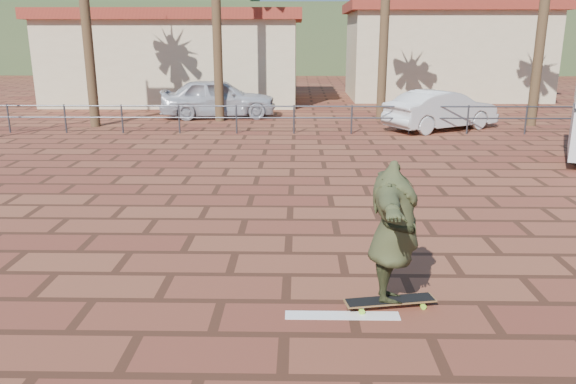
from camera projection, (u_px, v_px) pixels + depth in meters
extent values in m
plane|color=brown|center=(287.00, 275.00, 8.03)|extent=(120.00, 120.00, 0.00)
cube|color=white|center=(342.00, 315.00, 6.86)|extent=(1.40, 0.22, 0.01)
cylinder|color=#47494F|center=(9.00, 119.00, 19.63)|extent=(0.06, 0.06, 1.00)
cylinder|color=#47494F|center=(65.00, 119.00, 19.59)|extent=(0.06, 0.06, 1.00)
cylinder|color=#47494F|center=(122.00, 119.00, 19.56)|extent=(0.06, 0.06, 1.00)
cylinder|color=#47494F|center=(179.00, 119.00, 19.52)|extent=(0.06, 0.06, 1.00)
cylinder|color=#47494F|center=(236.00, 119.00, 19.49)|extent=(0.06, 0.06, 1.00)
cylinder|color=#47494F|center=(294.00, 119.00, 19.45)|extent=(0.06, 0.06, 1.00)
cylinder|color=#47494F|center=(352.00, 119.00, 19.42)|extent=(0.06, 0.06, 1.00)
cylinder|color=#47494F|center=(410.00, 120.00, 19.38)|extent=(0.06, 0.06, 1.00)
cylinder|color=#47494F|center=(468.00, 120.00, 19.35)|extent=(0.06, 0.06, 1.00)
cylinder|color=#47494F|center=(526.00, 120.00, 19.31)|extent=(0.06, 0.06, 1.00)
cylinder|color=#47494F|center=(294.00, 106.00, 19.33)|extent=(24.00, 0.05, 0.05)
cylinder|color=#47494F|center=(294.00, 118.00, 19.44)|extent=(24.00, 0.05, 0.05)
cylinder|color=brown|center=(87.00, 30.00, 20.22)|extent=(0.36, 0.36, 7.00)
cylinder|color=brown|center=(216.00, 14.00, 21.42)|extent=(0.36, 0.36, 8.20)
cylinder|color=brown|center=(384.00, 37.00, 22.02)|extent=(0.36, 0.36, 6.50)
cylinder|color=brown|center=(543.00, 18.00, 20.30)|extent=(0.36, 0.36, 7.80)
cube|color=beige|center=(179.00, 62.00, 28.78)|extent=(12.00, 7.00, 4.00)
cube|color=maroon|center=(177.00, 16.00, 28.18)|extent=(12.60, 7.60, 0.50)
cube|color=beige|center=(443.00, 56.00, 30.39)|extent=(10.00, 6.00, 4.50)
cube|color=maroon|center=(447.00, 7.00, 29.72)|extent=(10.60, 6.60, 0.50)
cube|color=#384C28|center=(297.00, 39.00, 55.37)|extent=(70.00, 18.00, 6.00)
cube|color=#384C28|center=(96.00, 29.00, 61.26)|extent=(35.00, 14.00, 8.00)
cube|color=olive|center=(390.00, 300.00, 7.04)|extent=(1.18, 0.46, 0.02)
cube|color=black|center=(390.00, 300.00, 7.04)|extent=(1.14, 0.43, 0.00)
cube|color=silver|center=(359.00, 305.00, 6.99)|extent=(0.10, 0.20, 0.03)
cube|color=silver|center=(420.00, 300.00, 7.11)|extent=(0.10, 0.20, 0.03)
cylinder|color=#9AE430|center=(362.00, 312.00, 6.88)|extent=(0.08, 0.04, 0.07)
cylinder|color=#9AE430|center=(357.00, 303.00, 7.10)|extent=(0.08, 0.04, 0.07)
cylinder|color=#9AE430|center=(423.00, 307.00, 7.01)|extent=(0.08, 0.04, 0.07)
cylinder|color=#9AE430|center=(416.00, 298.00, 7.23)|extent=(0.08, 0.04, 0.07)
imported|color=#353A1F|center=(394.00, 232.00, 6.80)|extent=(0.80, 2.24, 1.79)
imported|color=#B8BAC0|center=(218.00, 98.00, 23.25)|extent=(4.95, 2.53, 1.61)
imported|color=silver|center=(441.00, 110.00, 20.26)|extent=(4.48, 3.43, 1.42)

